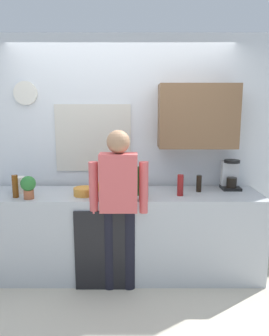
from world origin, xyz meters
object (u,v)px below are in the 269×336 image
cup_yellow_cup (99,187)px  person_at_sink (120,198)px  bottle_dark_sauce (200,184)px  bottle_amber_beer (16,186)px  potted_plant (29,186)px  coffee_maker (231,176)px  storage_canister (20,185)px  mixing_bowl (85,191)px  bottle_green_wine (140,181)px  bottle_red_vinegar (181,185)px  dish_soap (107,192)px

cup_yellow_cup → person_at_sink: size_ratio=0.05×
bottle_dark_sauce → bottle_amber_beer: bearing=-173.3°
potted_plant → coffee_maker: bearing=10.7°
bottle_amber_beer → potted_plant: 0.16m
cup_yellow_cup → storage_canister: bearing=-174.4°
mixing_bowl → storage_canister: 0.72m
bottle_amber_beer → bottle_green_wine: 1.25m
potted_plant → bottle_red_vinegar: bearing=4.3°
mixing_bowl → person_at_sink: person_at_sink is taller
coffee_maker → cup_yellow_cup: coffee_maker is taller
bottle_dark_sauce → storage_canister: (-1.93, -0.04, -0.00)m
person_at_sink → mixing_bowl: bearing=147.8°
bottle_amber_beer → potted_plant: bearing=-18.2°
person_at_sink → potted_plant: bearing=172.8°
potted_plant → bottle_amber_beer: bearing=161.8°
bottle_red_vinegar → bottle_dark_sauce: 0.27m
mixing_bowl → bottle_dark_sauce: bearing=6.8°
coffee_maker → bottle_green_wine: 1.05m
cup_yellow_cup → mixing_bowl: 0.22m
bottle_green_wine → dish_soap: size_ratio=1.67×
coffee_maker → bottle_red_vinegar: 0.66m
dish_soap → storage_canister: (-0.95, 0.26, 0.01)m
bottle_green_wine → cup_yellow_cup: 0.48m
coffee_maker → person_at_sink: bearing=-158.0°
coffee_maker → bottle_dark_sauce: coffee_maker is taller
coffee_maker → mixing_bowl: (-1.59, -0.27, -0.11)m
bottle_amber_beer → cup_yellow_cup: (0.80, 0.26, -0.07)m
bottle_dark_sauce → cup_yellow_cup: 1.09m
bottle_green_wine → potted_plant: 1.11m
dish_soap → mixing_bowl: bearing=146.7°
bottle_amber_beer → cup_yellow_cup: 0.85m
bottle_dark_sauce → dish_soap: size_ratio=1.00×
mixing_bowl → person_at_sink: 0.43m
cup_yellow_cup → person_at_sink: bearing=-58.9°
coffee_maker → storage_canister: 2.31m
bottle_dark_sauce → coffee_maker: bearing=19.0°
bottle_red_vinegar → bottle_amber_beer: (-1.67, -0.07, 0.01)m
mixing_bowl → bottle_amber_beer: bearing=-173.5°
cup_yellow_cup → dish_soap: dish_soap is taller
bottle_dark_sauce → bottle_amber_beer: (-1.89, -0.22, 0.03)m
bottle_red_vinegar → person_at_sink: person_at_sink is taller
bottle_dark_sauce → bottle_green_wine: bearing=-168.8°
cup_yellow_cup → potted_plant: potted_plant is taller
cup_yellow_cup → mixing_bowl: size_ratio=0.39×
bottle_dark_sauce → person_at_sink: size_ratio=0.11×
bottle_dark_sauce → storage_canister: bearing=-178.7°
bottle_amber_beer → bottle_green_wine: bearing=4.3°
bottle_dark_sauce → cup_yellow_cup: (-1.09, 0.04, -0.05)m
cup_yellow_cup → mixing_bowl: bearing=-123.8°
bottle_red_vinegar → bottle_amber_beer: 1.67m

